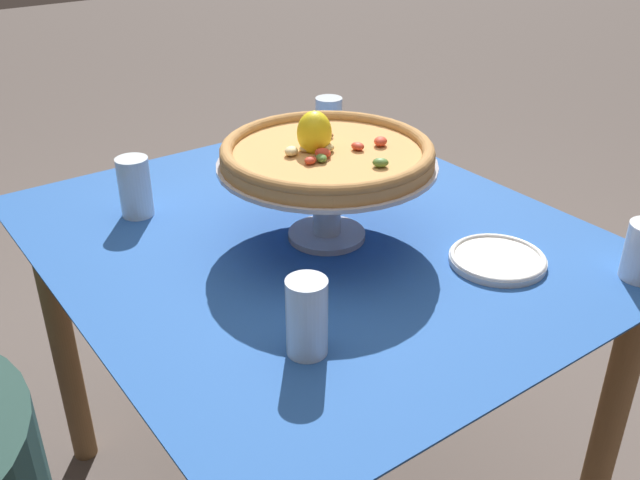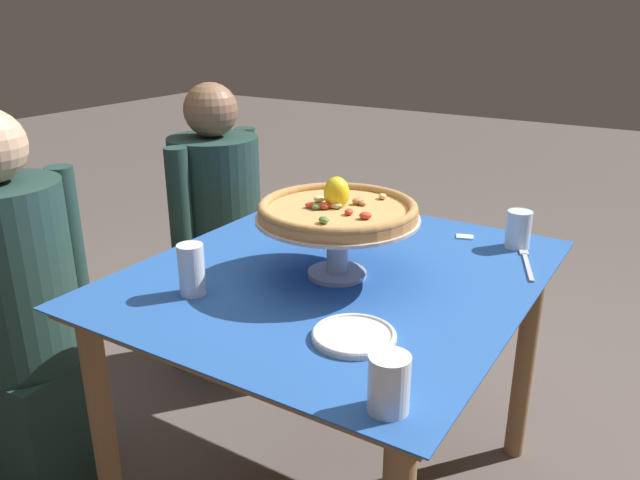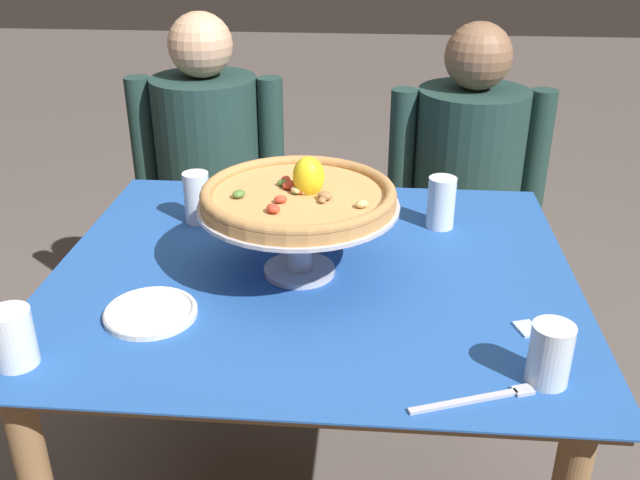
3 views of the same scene
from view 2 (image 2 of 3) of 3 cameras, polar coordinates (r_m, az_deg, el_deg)
The scene contains 12 objects.
dining_table at distance 1.68m, azimuth 1.54°, elevation -6.25°, with size 1.11×0.97×0.74m.
pizza_stand at distance 1.56m, azimuth 1.61°, elevation 0.80°, with size 0.41×0.41×0.16m.
pizza at distance 1.55m, azimuth 1.62°, elevation 2.87°, with size 0.40×0.40×0.10m.
water_glass_back_left at distance 1.52m, azimuth -11.63°, elevation -2.93°, with size 0.06×0.06×0.13m.
water_glass_front_left at distance 1.09m, azimuth 6.29°, elevation -13.21°, with size 0.07×0.07×0.10m.
water_glass_front_right at distance 1.87m, azimuth 17.64°, elevation 0.72°, with size 0.07×0.07×0.11m.
water_glass_back_right at distance 1.97m, azimuth -0.34°, elevation 2.96°, with size 0.07×0.07×0.13m.
side_plate at distance 1.31m, azimuth 3.11°, elevation -8.67°, with size 0.18×0.18×0.02m.
dinner_fork at distance 1.76m, azimuth 18.37°, elevation -2.04°, with size 0.21×0.09×0.01m.
sugar_packet at distance 1.92m, azimuth 13.08°, elevation 0.28°, with size 0.05×0.04×0.01m, color silver.
diner_left at distance 1.97m, azimuth -25.70°, elevation -6.71°, with size 0.49×0.35×1.15m.
diner_right at distance 2.44m, azimuth -9.25°, elevation 0.10°, with size 0.49×0.35×1.14m.
Camera 2 is at (-1.30, -0.75, 1.38)m, focal length 35.04 mm.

